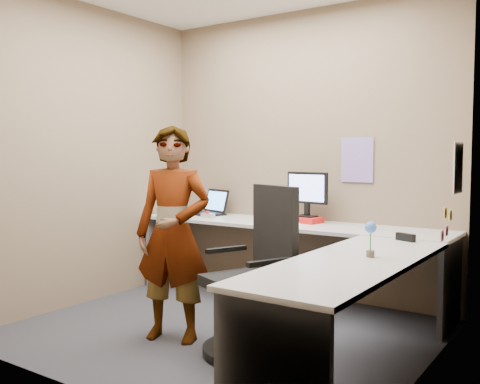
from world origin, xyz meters
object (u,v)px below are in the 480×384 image
Objects in this scene: office_chair at (255,287)px; person at (173,234)px; desk at (297,253)px; monitor at (307,190)px.

office_chair is 0.72× the size of person.
monitor reaches higher than desk.
person is (-0.64, -0.10, 0.32)m from office_chair.
desk is at bearing 116.00° from office_chair.
monitor reaches higher than office_chair.
person is (-0.34, -1.44, -0.25)m from monitor.
person is (-0.62, -0.74, 0.19)m from desk.
desk is 0.87m from monitor.
desk is at bearing 33.14° from person.
desk is 1.92× the size of person.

